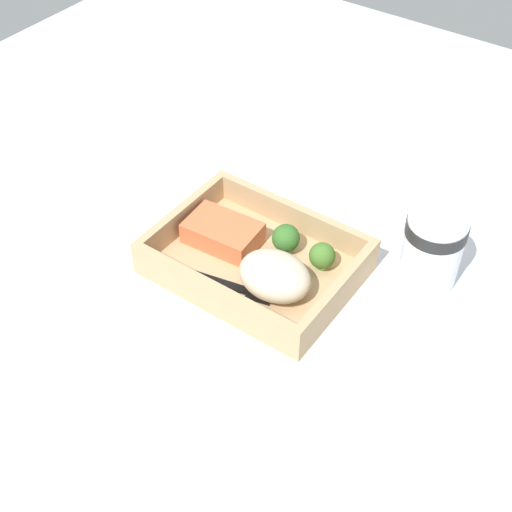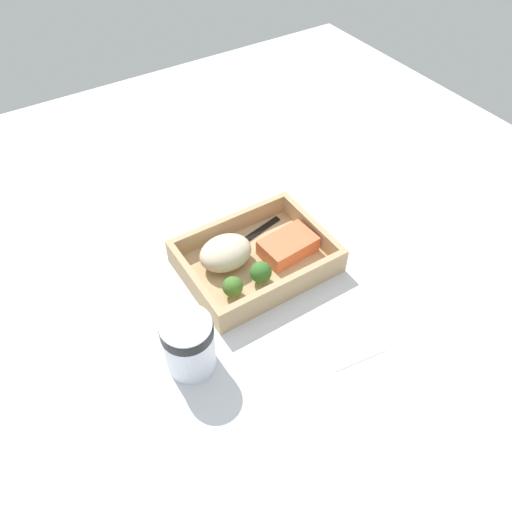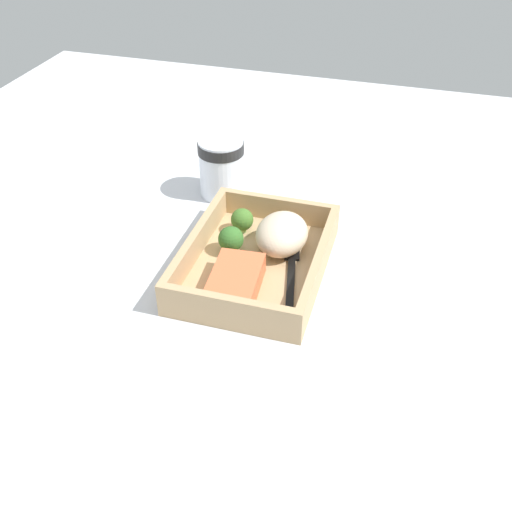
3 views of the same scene
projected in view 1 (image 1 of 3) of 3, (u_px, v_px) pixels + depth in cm
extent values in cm
cube|color=silver|center=(256.00, 275.00, 97.72)|extent=(160.00, 160.00, 2.00)
cube|color=tan|center=(256.00, 267.00, 96.61)|extent=(26.45, 19.77, 1.20)
cube|color=tan|center=(213.00, 295.00, 89.34)|extent=(26.45, 1.20, 4.00)
cube|color=tan|center=(294.00, 216.00, 100.25)|extent=(26.45, 1.20, 4.00)
cube|color=tan|center=(183.00, 217.00, 100.04)|extent=(1.20, 17.37, 4.00)
cube|color=tan|center=(338.00, 293.00, 89.56)|extent=(1.20, 17.37, 4.00)
cube|color=#E66B3F|center=(223.00, 233.00, 98.33)|extent=(10.54, 7.27, 3.18)
ellipsoid|color=beige|center=(275.00, 276.00, 90.76)|extent=(9.84, 7.74, 5.44)
cylinder|color=#7FA25B|center=(286.00, 247.00, 97.57)|extent=(1.46, 1.46, 1.35)
sphere|color=#356A28|center=(286.00, 238.00, 96.36)|extent=(3.85, 3.85, 3.85)
cylinder|color=#87AB62|center=(321.00, 264.00, 95.26)|extent=(1.35, 1.35, 1.25)
sphere|color=#44722A|center=(322.00, 256.00, 94.15)|extent=(3.56, 3.56, 3.56)
cube|color=black|center=(205.00, 278.00, 94.00)|extent=(12.36, 3.60, 0.44)
cube|color=black|center=(260.00, 295.00, 91.73)|extent=(3.78, 2.85, 0.44)
cylinder|color=white|center=(432.00, 250.00, 92.38)|extent=(7.70, 7.70, 10.30)
cylinder|color=black|center=(437.00, 228.00, 89.72)|extent=(7.93, 7.93, 1.85)
cube|color=white|center=(311.00, 183.00, 110.69)|extent=(10.65, 12.22, 0.24)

